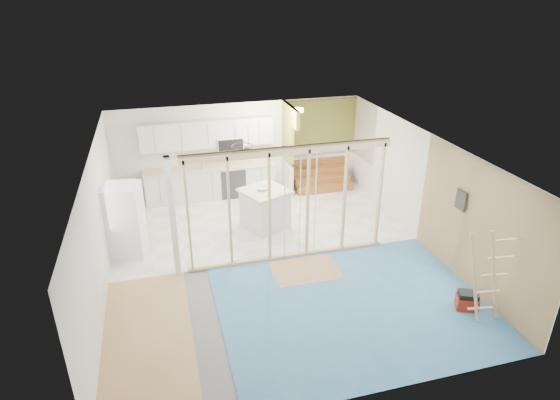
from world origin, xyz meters
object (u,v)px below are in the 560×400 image
object	(u,v)px
toolbox	(467,301)
fridge	(126,221)
ladder	(487,277)
island	(265,209)

from	to	relation	value
toolbox	fridge	bearing A→B (deg)	172.91
ladder	toolbox	bearing A→B (deg)	119.91
island	ladder	world-z (taller)	ladder
fridge	toolbox	distance (m)	7.15
fridge	ladder	distance (m)	7.31
island	toolbox	bearing A→B (deg)	-79.08
island	ladder	size ratio (longest dim) A/B	0.76
island	toolbox	xyz separation A→B (m)	(2.85, -4.16, -0.32)
island	ladder	distance (m)	5.34
fridge	toolbox	xyz separation A→B (m)	(6.07, -3.71, -0.66)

